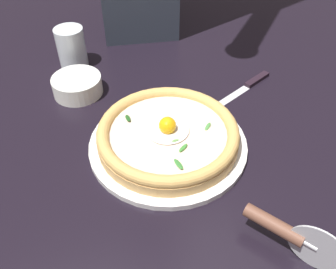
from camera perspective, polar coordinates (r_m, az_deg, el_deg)
The scene contains 7 objects.
ground_plane at distance 0.71m, azimuth 2.60°, elevation -3.73°, with size 2.40×2.40×0.03m, color black.
pizza_plate at distance 0.71m, azimuth -0.00°, elevation -1.53°, with size 0.31×0.31×0.01m, color white.
pizza at distance 0.69m, azimuth -0.00°, elevation 0.04°, with size 0.28×0.28×0.06m.
side_bowl at distance 0.87m, azimuth -14.28°, elevation 7.62°, with size 0.11×0.11×0.04m, color white.
pizza_cutter at distance 0.57m, azimuth 18.63°, elevation -14.63°, with size 0.08×0.14×0.09m.
table_knife at distance 0.89m, azimuth 12.57°, elevation 7.59°, with size 0.22×0.08×0.01m.
drinking_glass at distance 0.97m, azimuth -15.08°, elevation 12.90°, with size 0.07×0.07×0.10m.
Camera 1 is at (-0.24, -0.43, 0.50)m, focal length 38.16 mm.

